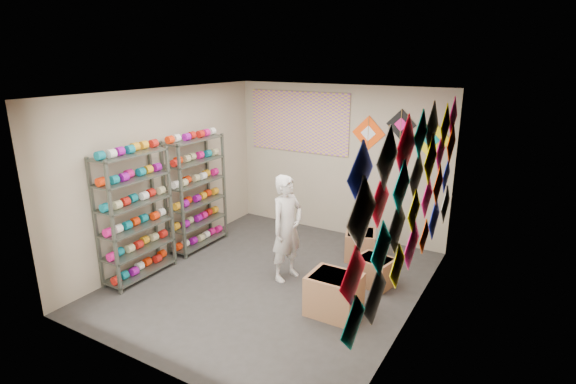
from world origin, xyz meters
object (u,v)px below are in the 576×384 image
Objects in this scene: carton_c at (360,245)px; shelf_rack_front at (135,216)px; shopkeeper at (287,228)px; carton_b at (374,271)px; carton_a at (334,294)px; shelf_rack_back at (196,193)px.

shelf_rack_front is at bearing -158.35° from carton_c.
shelf_rack_front is at bearing 132.00° from shopkeeper.
shelf_rack_front reaches higher than carton_b.
shelf_rack_back is at bearing 165.08° from carton_a.
carton_b is at bearing -74.75° from carton_c.
carton_c is (2.59, 2.25, -0.73)m from shelf_rack_front.
carton_a is 1.76m from carton_c.
shelf_rack_front is 3.51m from carton_c.
carton_c is at bearing -16.44° from shopkeeper.
shelf_rack_front is 1.00× the size of shelf_rack_back.
carton_a is 1.23× the size of carton_c.
shelf_rack_back is 3.20m from carton_b.
shelf_rack_front and shelf_rack_back have the same top height.
carton_a is at bearing -104.79° from shopkeeper.
carton_a is at bearing 10.22° from shelf_rack_front.
shopkeeper is 1.48m from carton_c.
shelf_rack_front reaches higher than shopkeeper.
shelf_rack_front reaches higher than carton_c.
shopkeeper is 2.48× the size of carton_a.
shelf_rack_front is 3.05m from carton_a.
shelf_rack_front is 3.69× the size of carton_c.
shelf_rack_back is at bearing 95.92° from shopkeeper.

